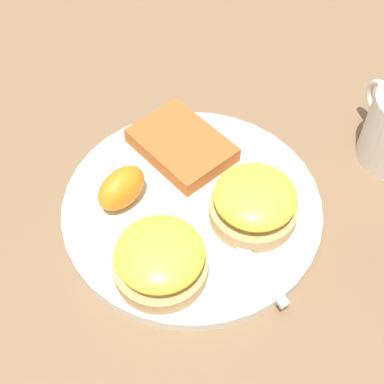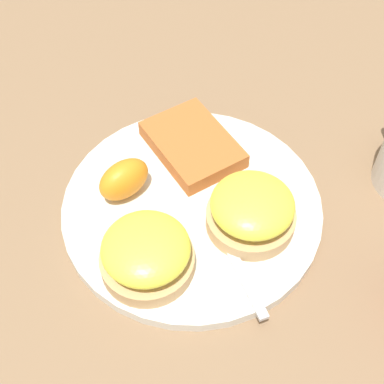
{
  "view_description": "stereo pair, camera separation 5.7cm",
  "coord_description": "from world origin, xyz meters",
  "px_view_note": "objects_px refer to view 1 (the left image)",
  "views": [
    {
      "loc": [
        -0.32,
        0.14,
        0.48
      ],
      "look_at": [
        0.0,
        0.0,
        0.03
      ],
      "focal_mm": 50.0,
      "sensor_mm": 36.0,
      "label": 1
    },
    {
      "loc": [
        -0.34,
        0.09,
        0.48
      ],
      "look_at": [
        0.0,
        0.0,
        0.03
      ],
      "focal_mm": 50.0,
      "sensor_mm": 36.0,
      "label": 2
    }
  ],
  "objects_px": {
    "sandwich_benedict_right": "(254,202)",
    "sandwich_benedict_left": "(160,259)",
    "orange_wedge": "(122,188)",
    "fork": "(216,213)",
    "hashbrown_patty": "(182,145)"
  },
  "relations": [
    {
      "from": "sandwich_benedict_right",
      "to": "fork",
      "type": "distance_m",
      "value": 0.04
    },
    {
      "from": "sandwich_benedict_left",
      "to": "hashbrown_patty",
      "type": "height_order",
      "value": "sandwich_benedict_left"
    },
    {
      "from": "orange_wedge",
      "to": "fork",
      "type": "distance_m",
      "value": 0.1
    },
    {
      "from": "sandwich_benedict_left",
      "to": "hashbrown_patty",
      "type": "distance_m",
      "value": 0.16
    },
    {
      "from": "sandwich_benedict_right",
      "to": "sandwich_benedict_left",
      "type": "bearing_deg",
      "value": 101.62
    },
    {
      "from": "sandwich_benedict_left",
      "to": "fork",
      "type": "height_order",
      "value": "sandwich_benedict_left"
    },
    {
      "from": "sandwich_benedict_right",
      "to": "hashbrown_patty",
      "type": "distance_m",
      "value": 0.12
    },
    {
      "from": "fork",
      "to": "sandwich_benedict_left",
      "type": "bearing_deg",
      "value": 116.91
    },
    {
      "from": "sandwich_benedict_right",
      "to": "orange_wedge",
      "type": "height_order",
      "value": "sandwich_benedict_right"
    },
    {
      "from": "fork",
      "to": "sandwich_benedict_right",
      "type": "bearing_deg",
      "value": -115.21
    },
    {
      "from": "orange_wedge",
      "to": "fork",
      "type": "height_order",
      "value": "orange_wedge"
    },
    {
      "from": "sandwich_benedict_right",
      "to": "hashbrown_patty",
      "type": "relative_size",
      "value": 0.83
    },
    {
      "from": "orange_wedge",
      "to": "fork",
      "type": "xyz_separation_m",
      "value": [
        -0.06,
        -0.08,
        -0.02
      ]
    },
    {
      "from": "sandwich_benedict_left",
      "to": "orange_wedge",
      "type": "distance_m",
      "value": 0.1
    },
    {
      "from": "sandwich_benedict_right",
      "to": "orange_wedge",
      "type": "distance_m",
      "value": 0.14
    }
  ]
}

